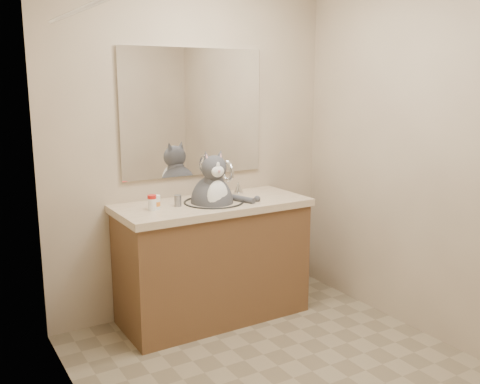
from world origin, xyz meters
The scene contains 8 objects.
room centered at (0.00, 0.00, 1.20)m, with size 2.22×2.52×2.42m.
vanity centered at (0.00, 0.96, 0.44)m, with size 1.34×0.59×1.12m.
mirror centered at (0.00, 1.24, 1.45)m, with size 1.10×0.02×0.90m, color white.
shower_curtain centered at (-1.05, 0.10, 1.03)m, with size 0.02×1.30×1.93m.
cat centered at (-0.01, 0.94, 0.88)m, with size 0.41×0.37×0.58m.
pill_bottle_redcap centered at (-0.45, 0.95, 0.90)m, with size 0.06×0.06×0.10m.
pill_bottle_orange centered at (-0.42, 0.96, 0.90)m, with size 0.07×0.07×0.09m.
grey_canister centered at (-0.26, 0.97, 0.89)m, with size 0.05×0.05×0.08m.
Camera 1 is at (-1.70, -2.22, 1.67)m, focal length 40.00 mm.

